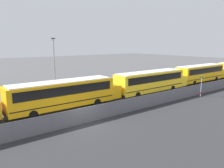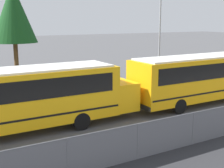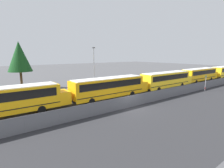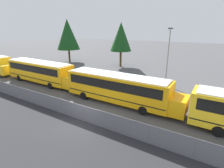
% 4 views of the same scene
% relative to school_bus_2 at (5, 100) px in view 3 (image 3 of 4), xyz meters
% --- Properties ---
extents(ground_plane, '(200.00, 200.00, 0.00)m').
position_rel_school_bus_2_xyz_m(ground_plane, '(13.02, -5.50, -1.91)').
color(ground_plane, '#4C4C4F').
extents(road_strip, '(143.53, 12.00, 0.01)m').
position_rel_school_bus_2_xyz_m(road_strip, '(13.02, -11.50, -1.91)').
color(road_strip, '#2B2B2D').
rests_on(road_strip, ground_plane).
extents(fence, '(109.60, 0.07, 1.53)m').
position_rel_school_bus_2_xyz_m(fence, '(13.02, -5.51, -1.13)').
color(fence, '#9EA0A5').
rests_on(fence, ground_plane).
extents(school_bus_2, '(13.45, 2.63, 3.25)m').
position_rel_school_bus_2_xyz_m(school_bus_2, '(0.00, 0.00, 0.00)').
color(school_bus_2, '#EDA80F').
rests_on(school_bus_2, ground_plane).
extents(school_bus_3, '(13.45, 2.63, 3.25)m').
position_rel_school_bus_2_xyz_m(school_bus_3, '(13.69, -0.42, 0.00)').
color(school_bus_3, orange).
rests_on(school_bus_3, ground_plane).
extents(school_bus_4, '(13.45, 2.63, 3.25)m').
position_rel_school_bus_2_xyz_m(school_bus_4, '(27.34, -0.67, 0.00)').
color(school_bus_4, yellow).
rests_on(school_bus_4, ground_plane).
extents(school_bus_5, '(13.45, 2.63, 3.25)m').
position_rel_school_bus_2_xyz_m(school_bus_5, '(41.36, -0.15, 0.00)').
color(school_bus_5, '#EDA80F').
rests_on(school_bus_5, ground_plane).
extents(street_sign, '(0.70, 0.09, 2.90)m').
position_rel_school_bus_2_xyz_m(street_sign, '(30.91, -6.42, -0.37)').
color(street_sign, '#B7B7BC').
rests_on(street_sign, ground_plane).
extents(light_pole, '(0.60, 0.24, 8.04)m').
position_rel_school_bus_2_xyz_m(light_pole, '(16.36, 8.74, 2.49)').
color(light_pole, gray).
rests_on(light_pole, ground_plane).
extents(tree_1, '(4.47, 4.47, 9.16)m').
position_rel_school_bus_2_xyz_m(tree_1, '(4.45, 16.67, 4.32)').
color(tree_1, '#51381E').
rests_on(tree_1, ground_plane).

